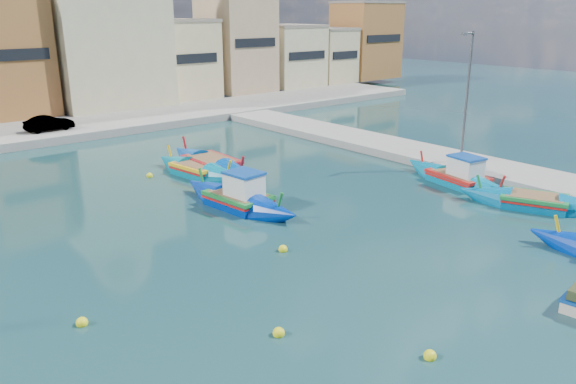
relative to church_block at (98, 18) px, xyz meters
name	(u,v)px	position (x,y,z in m)	size (l,w,h in m)	color
ground	(313,299)	(-10.00, -40.00, -8.41)	(160.00, 160.00, 0.00)	#123738
east_quay	(565,187)	(8.00, -40.00, -8.16)	(4.00, 70.00, 0.50)	gray
north_quay	(22,134)	(-10.00, -8.00, -8.11)	(80.00, 8.00, 0.60)	gray
north_townhouses	(68,59)	(-3.32, -0.64, -3.41)	(83.20, 7.87, 10.19)	beige
church_block	(98,18)	(0.00, 0.00, 0.00)	(10.00, 10.00, 19.10)	beige
quay_street_lamp	(466,97)	(7.44, -34.00, -4.07)	(1.18, 0.16, 8.00)	#595B60
luzzu_turquoise_cabin	(458,179)	(4.75, -35.71, -8.09)	(3.20, 8.29, 2.60)	#0078A5
luzzu_blue_cabin	(239,200)	(-6.54, -30.95, -8.06)	(2.78, 8.10, 2.81)	#002D9F
luzzu_cyan_mid	(212,166)	(-3.93, -24.52, -8.13)	(2.25, 8.94, 2.63)	#0047A7
luzzu_green	(198,171)	(-5.11, -24.90, -8.16)	(2.92, 7.62, 2.34)	#007696
luzzu_cyan_south	(534,203)	(4.25, -40.25, -8.17)	(4.58, 7.44, 2.27)	#006699
mooring_buoys	(250,250)	(-9.34, -35.63, -8.33)	(24.89, 21.40, 0.36)	#FEFE1A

